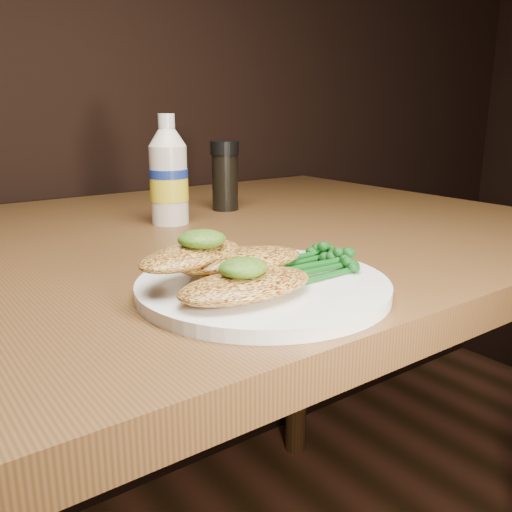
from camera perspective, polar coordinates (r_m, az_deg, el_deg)
dining_table at (r=0.92m, az=-8.42°, el=-21.27°), size 1.20×0.80×0.75m
plate at (r=0.52m, az=0.73°, el=-3.18°), size 0.24×0.24×0.01m
chicken_front at (r=0.47m, az=-1.05°, el=-3.10°), size 0.13×0.07×0.02m
chicken_mid at (r=0.51m, az=-1.70°, el=-0.42°), size 0.14×0.08×0.02m
chicken_back at (r=0.50m, az=-6.79°, el=0.06°), size 0.13×0.09×0.02m
pesto_front at (r=0.46m, az=-1.39°, el=-1.24°), size 0.05×0.05×0.02m
pesto_back at (r=0.50m, az=-5.72°, el=1.77°), size 0.05×0.05×0.02m
broccolini_bundle at (r=0.54m, az=4.80°, el=-0.74°), size 0.13×0.11×0.02m
mayo_bottle at (r=0.82m, az=-9.17°, el=8.92°), size 0.07×0.07×0.16m
pepper_grinder at (r=0.93m, az=-3.28°, el=8.39°), size 0.06×0.06×0.12m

